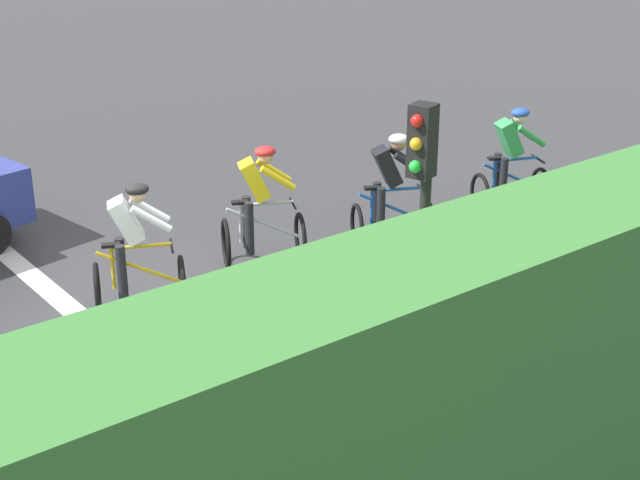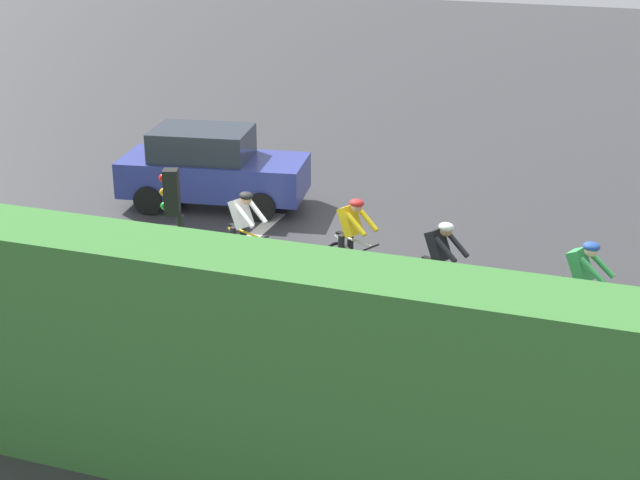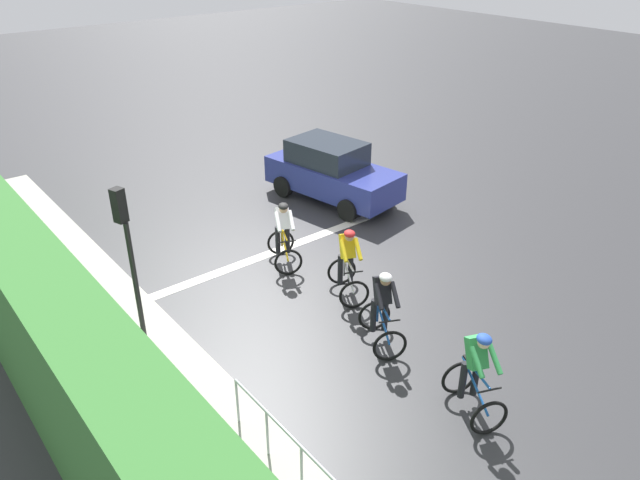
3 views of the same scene
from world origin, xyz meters
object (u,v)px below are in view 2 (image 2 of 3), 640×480
at_px(pedestrian_railing_kerbside, 492,383).
at_px(cyclist_second, 440,269).
at_px(cyclist_fourth, 244,235).
at_px(traffic_light_near_crossing, 178,246).
at_px(cyclist_mid, 352,243).
at_px(car_navy, 211,168).
at_px(cyclist_lead, 581,291).

bearing_deg(pedestrian_railing_kerbside, cyclist_second, -156.75).
distance_m(cyclist_fourth, traffic_light_near_crossing, 4.38).
distance_m(cyclist_fourth, pedestrian_railing_kerbside, 6.47).
bearing_deg(cyclist_mid, traffic_light_near_crossing, -15.52).
bearing_deg(cyclist_fourth, cyclist_second, 84.44).
xyz_separation_m(car_navy, traffic_light_near_crossing, (7.46, 3.09, 1.35)).
distance_m(cyclist_lead, car_navy, 9.25).
height_order(cyclist_lead, pedestrian_railing_kerbside, cyclist_lead).
relative_size(cyclist_second, traffic_light_near_crossing, 0.50).
xyz_separation_m(cyclist_fourth, car_navy, (-3.41, -2.28, 0.08)).
bearing_deg(cyclist_mid, car_navy, -126.04).
height_order(cyclist_second, cyclist_mid, same).
bearing_deg(pedestrian_railing_kerbside, cyclist_fourth, -125.88).
bearing_deg(cyclist_mid, cyclist_second, 69.78).
xyz_separation_m(car_navy, pedestrian_railing_kerbside, (7.20, 7.53, -0.12)).
bearing_deg(traffic_light_near_crossing, cyclist_second, 141.25).
distance_m(cyclist_mid, pedestrian_railing_kerbside, 5.20).
bearing_deg(cyclist_mid, pedestrian_railing_kerbside, 38.41).
bearing_deg(traffic_light_near_crossing, cyclist_mid, 164.48).
height_order(cyclist_mid, car_navy, car_navy).
bearing_deg(pedestrian_railing_kerbside, cyclist_lead, 165.40).
bearing_deg(pedestrian_railing_kerbside, car_navy, -133.72).
height_order(cyclist_lead, cyclist_fourth, same).
xyz_separation_m(cyclist_lead, cyclist_second, (-0.11, -2.33, 0.00)).
relative_size(cyclist_fourth, pedestrian_railing_kerbside, 0.62).
relative_size(cyclist_mid, cyclist_fourth, 1.00).
height_order(cyclist_lead, car_navy, car_navy).
height_order(cyclist_lead, cyclist_mid, same).
relative_size(cyclist_second, cyclist_mid, 1.00).
height_order(cyclist_lead, traffic_light_near_crossing, traffic_light_near_crossing).
bearing_deg(cyclist_mid, cyclist_fourth, -82.11).
distance_m(cyclist_lead, pedestrian_railing_kerbside, 3.43).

